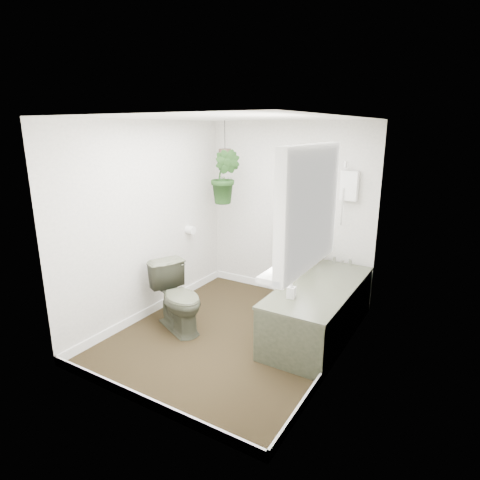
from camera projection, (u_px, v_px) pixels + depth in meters
The scene contains 22 objects.
floor at pixel (233, 335), 4.45m from camera, with size 2.30×2.80×0.02m, color black.
ceiling at pixel (232, 117), 3.83m from camera, with size 2.30×2.80×0.02m, color white.
wall_back at pixel (289, 211), 5.31m from camera, with size 2.30×0.02×2.30m, color silver.
wall_front at pixel (132, 276), 2.97m from camera, with size 2.30×0.02×2.30m, color silver.
wall_left at pixel (149, 221), 4.71m from camera, with size 0.02×2.80×2.30m, color silver.
wall_right at pixel (343, 251), 3.57m from camera, with size 0.02×2.80×2.30m, color silver.
skirting at pixel (233, 330), 4.44m from camera, with size 2.30×2.80×0.10m, color white.
bathtub at pixel (319, 309), 4.39m from camera, with size 0.72×1.72×0.58m, color #484C3A, non-canonical shape.
bath_screen at pixel (311, 210), 4.69m from camera, with size 0.04×0.72×1.40m, color silver, non-canonical shape.
shower_box at pixel (349, 186), 4.74m from camera, with size 0.20×0.10×0.35m, color white.
oval_mirror at pixel (306, 186), 5.06m from camera, with size 0.46×0.03×0.62m, color tan.
wall_sconce at pixel (277, 192), 5.27m from camera, with size 0.04×0.04×0.22m, color black.
toilet_roll_holder at pixel (190, 230), 5.33m from camera, with size 0.11×0.11×0.11m, color white.
window_recess at pixel (309, 208), 2.89m from camera, with size 0.08×1.00×0.90m, color white.
window_sill at pixel (298, 262), 3.04m from camera, with size 0.18×1.00×0.04m, color white.
window_blinds at pixel (303, 207), 2.91m from camera, with size 0.01×0.86×0.76m, color white.
toilet at pixel (178, 297), 4.49m from camera, with size 0.42×0.74×0.75m, color #484C3A.
pedestal_sink at pixel (295, 269), 5.11m from camera, with size 0.56×0.47×0.95m, color #484C3A, non-canonical shape.
sill_plant at pixel (305, 237), 3.23m from camera, with size 0.20×0.17×0.22m, color black.
hanging_plant at pixel (225, 177), 5.15m from camera, with size 0.39×0.31×0.71m, color black.
soap_bottle at pixel (292, 290), 3.96m from camera, with size 0.08×0.08×0.17m, color #2B2120.
hanging_pot at pixel (225, 154), 5.07m from camera, with size 0.16×0.16×0.12m, color #392A22.
Camera 1 is at (2.12, -3.40, 2.20)m, focal length 30.00 mm.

